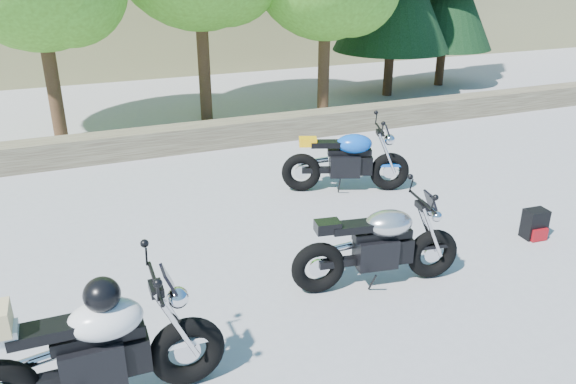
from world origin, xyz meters
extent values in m
plane|color=gray|center=(0.00, 0.00, 0.00)|extent=(90.00, 90.00, 0.00)
cube|color=brown|center=(0.00, 5.50, 0.25)|extent=(22.00, 0.55, 0.50)
cylinder|color=#382314|center=(-2.50, 7.20, 1.51)|extent=(0.28, 0.28, 3.02)
cylinder|color=#382314|center=(0.80, 7.60, 1.68)|extent=(0.28, 0.28, 3.36)
cylinder|color=#382314|center=(3.60, 7.00, 1.46)|extent=(0.28, 0.28, 2.91)
cylinder|color=#382314|center=(6.20, 8.20, 1.08)|extent=(0.26, 0.26, 2.16)
cylinder|color=#382314|center=(8.40, 8.80, 0.96)|extent=(0.26, 0.26, 1.92)
torus|color=black|center=(1.47, -0.49, 0.32)|extent=(0.65, 0.26, 0.64)
torus|color=black|center=(0.06, -0.26, 0.32)|extent=(0.65, 0.26, 0.64)
cylinder|color=silver|center=(1.47, -0.49, 0.32)|extent=(0.22, 0.07, 0.22)
cylinder|color=silver|center=(0.06, -0.26, 0.32)|extent=(0.22, 0.07, 0.22)
cube|color=black|center=(0.74, -0.37, 0.44)|extent=(0.52, 0.37, 0.36)
cube|color=black|center=(0.81, -0.38, 0.65)|extent=(0.71, 0.27, 0.10)
ellipsoid|color=#B6B7BB|center=(0.88, -0.39, 0.79)|extent=(0.62, 0.47, 0.30)
cube|color=black|center=(0.45, -0.32, 0.79)|extent=(0.52, 0.29, 0.09)
cube|color=black|center=(0.15, -0.28, 0.83)|extent=(0.31, 0.24, 0.13)
cylinder|color=black|center=(1.27, -0.46, 1.02)|extent=(0.13, 0.65, 0.03)
sphere|color=silver|center=(1.43, -0.48, 0.85)|extent=(0.18, 0.18, 0.18)
torus|color=black|center=(-1.68, -1.19, 0.34)|extent=(0.69, 0.18, 0.69)
cylinder|color=silver|center=(-1.68, -1.19, 0.34)|extent=(0.24, 0.05, 0.24)
cube|color=black|center=(-2.47, -1.18, 0.47)|extent=(0.52, 0.33, 0.39)
cube|color=black|center=(-2.40, -1.18, 0.71)|extent=(0.76, 0.18, 0.11)
ellipsoid|color=silver|center=(-2.32, -1.18, 0.86)|extent=(0.62, 0.43, 0.33)
cube|color=black|center=(-2.79, -1.17, 0.86)|extent=(0.54, 0.25, 0.10)
cylinder|color=black|center=(-1.89, -1.19, 1.11)|extent=(0.05, 0.71, 0.03)
sphere|color=silver|center=(-1.72, -1.19, 0.92)|extent=(0.19, 0.19, 0.19)
ellipsoid|color=black|center=(-2.32, -1.18, 1.10)|extent=(0.31, 0.32, 0.29)
torus|color=black|center=(2.48, 2.11, 0.33)|extent=(0.67, 0.38, 0.65)
torus|color=black|center=(1.11, 2.63, 0.33)|extent=(0.67, 0.38, 0.65)
cylinder|color=silver|center=(2.48, 2.11, 0.33)|extent=(0.22, 0.12, 0.22)
cylinder|color=silver|center=(1.11, 2.63, 0.33)|extent=(0.22, 0.12, 0.22)
cube|color=black|center=(1.78, 2.38, 0.45)|extent=(0.57, 0.46, 0.37)
cube|color=black|center=(1.84, 2.35, 0.67)|extent=(0.73, 0.41, 0.10)
ellipsoid|color=#0C4ABA|center=(1.91, 2.33, 0.82)|extent=(0.69, 0.58, 0.31)
cube|color=black|center=(1.49, 2.49, 0.82)|extent=(0.56, 0.39, 0.09)
cube|color=#FFB30D|center=(1.20, 2.60, 0.86)|extent=(0.34, 0.29, 0.13)
cylinder|color=black|center=(2.29, 2.18, 1.05)|extent=(0.27, 0.64, 0.03)
sphere|color=silver|center=(2.44, 2.13, 0.88)|extent=(0.18, 0.18, 0.18)
cube|color=black|center=(3.42, -0.15, 0.21)|extent=(0.32, 0.24, 0.42)
cube|color=maroon|center=(3.41, -0.28, 0.09)|extent=(0.24, 0.06, 0.17)
camera|label=1|loc=(-2.40, -5.31, 3.61)|focal=35.00mm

